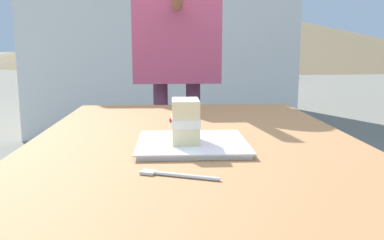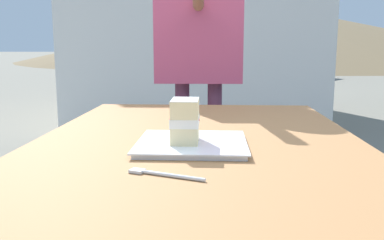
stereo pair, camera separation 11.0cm
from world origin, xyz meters
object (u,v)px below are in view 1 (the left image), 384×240
object	(u,v)px
dessert_plate	(192,144)
dessert_fork	(174,175)
parked_car_far	(116,51)
diner_person	(176,31)
parked_car_near	(218,54)
cake_slice	(185,121)
patio_table	(195,173)

from	to	relation	value
dessert_plate	dessert_fork	world-z (taller)	dessert_plate
parked_car_far	diner_person	bearing A→B (deg)	-171.77
parked_car_near	cake_slice	bearing A→B (deg)	173.29
parked_car_far	parked_car_near	bearing A→B (deg)	-138.30
dessert_plate	cake_slice	distance (m)	0.07
cake_slice	diner_person	world-z (taller)	diner_person
dessert_fork	diner_person	bearing A→B (deg)	-1.10
dessert_plate	dessert_fork	bearing A→B (deg)	169.00
patio_table	parked_car_far	world-z (taller)	parked_car_far
dessert_plate	diner_person	world-z (taller)	diner_person
patio_table	parked_car_near	distance (m)	13.80
parked_car_near	diner_person	bearing A→B (deg)	172.66
dessert_fork	parked_car_far	world-z (taller)	parked_car_far
dessert_fork	parked_car_near	distance (m)	14.14
patio_table	dessert_fork	xyz separation A→B (m)	(-0.34, 0.06, 0.10)
cake_slice	parked_car_far	size ratio (longest dim) A/B	0.02
patio_table	cake_slice	bearing A→B (deg)	161.54
diner_person	parked_car_far	bearing A→B (deg)	8.23
patio_table	parked_car_far	size ratio (longest dim) A/B	0.30
dessert_plate	diner_person	size ratio (longest dim) A/B	0.18
patio_table	dessert_plate	xyz separation A→B (m)	(-0.08, 0.01, 0.10)
patio_table	cake_slice	xyz separation A→B (m)	(-0.09, 0.03, 0.17)
patio_table	diner_person	size ratio (longest dim) A/B	0.90
cake_slice	dessert_fork	size ratio (longest dim) A/B	0.69
dessert_plate	cake_slice	size ratio (longest dim) A/B	2.54
patio_table	cake_slice	world-z (taller)	cake_slice
dessert_plate	parked_car_near	world-z (taller)	parked_car_near
patio_table	parked_car_near	world-z (taller)	parked_car_near
dessert_plate	cake_slice	bearing A→B (deg)	124.80
dessert_fork	diner_person	distance (m)	1.42
patio_table	dessert_fork	size ratio (longest dim) A/B	8.99
dessert_plate	parked_car_far	distance (m)	18.59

